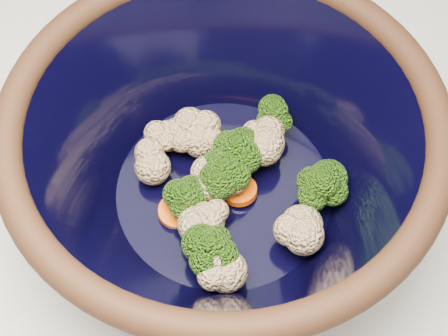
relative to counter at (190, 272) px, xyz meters
name	(u,v)px	position (x,y,z in m)	size (l,w,h in m)	color
counter	(190,272)	(0.00, 0.00, 0.00)	(1.20, 1.20, 0.90)	beige
mixing_bowl	(224,159)	(0.11, -0.08, 0.53)	(0.33, 0.33, 0.14)	black
vegetable_pile	(231,180)	(0.12, -0.08, 0.50)	(0.17, 0.18, 0.05)	#608442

